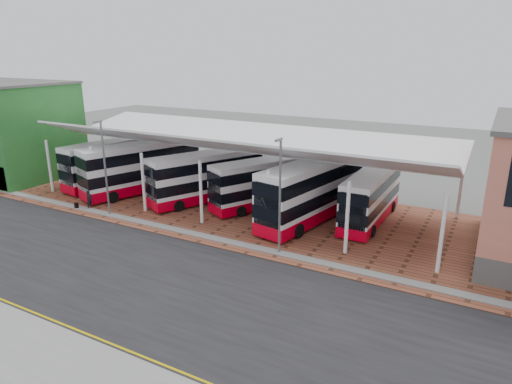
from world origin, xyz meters
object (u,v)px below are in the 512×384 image
at_px(bus_0, 114,162).
at_px(bus_2, 206,177).
at_px(bus_5, 371,197).
at_px(bus_1, 141,168).
at_px(bus_4, 312,191).
at_px(pedestrian, 89,200).
at_px(bus_3, 265,183).

distance_m(bus_0, bus_2, 11.59).
bearing_deg(bus_2, bus_5, 33.49).
height_order(bus_1, bus_4, bus_4).
bearing_deg(bus_2, bus_1, -148.51).
xyz_separation_m(bus_5, pedestrian, (-22.39, -8.88, -1.21)).
height_order(bus_5, pedestrian, bus_5).
height_order(bus_4, bus_5, bus_4).
bearing_deg(bus_4, bus_0, -169.65).
bearing_deg(pedestrian, bus_1, -9.10).
distance_m(bus_3, bus_5, 9.29).
xyz_separation_m(bus_0, bus_4, (22.00, -0.17, 0.18)).
bearing_deg(bus_1, bus_3, 28.63).
distance_m(bus_0, bus_5, 26.37).
distance_m(bus_5, pedestrian, 24.11).
bearing_deg(bus_2, bus_4, 25.48).
bearing_deg(bus_4, pedestrian, -148.47).
relative_size(bus_5, pedestrian, 5.95).
relative_size(bus_2, bus_5, 1.08).
bearing_deg(bus_5, bus_0, -175.59).
bearing_deg(bus_3, bus_0, -149.21).
distance_m(bus_1, bus_2, 7.22).
bearing_deg(bus_4, bus_1, -167.16).
xyz_separation_m(bus_1, bus_5, (21.89, 2.66, -0.34)).
bearing_deg(bus_5, bus_2, -172.05).
xyz_separation_m(bus_0, bus_3, (17.04, 1.11, -0.15)).
bearing_deg(bus_3, bus_4, 12.60).
bearing_deg(bus_1, bus_4, 22.09).
height_order(bus_0, bus_5, bus_0).
relative_size(bus_2, bus_4, 0.89).
bearing_deg(pedestrian, bus_0, 24.64).
relative_size(bus_3, bus_4, 0.84).
bearing_deg(bus_0, bus_4, 8.16).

